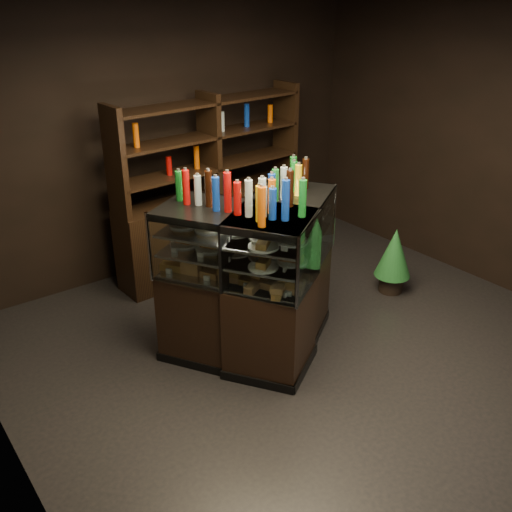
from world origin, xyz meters
The scene contains 7 objects.
ground centered at (0.00, 0.00, 0.00)m, with size 5.00×5.00×0.00m, color black.
room_shell centered at (0.00, 0.00, 1.94)m, with size 5.02×5.02×3.01m.
display_case centered at (-0.37, 0.33, 0.47)m, with size 1.72×1.43×1.40m.
food_display centered at (-0.37, 0.33, 1.06)m, with size 1.34×1.10×0.43m.
bottles_top centered at (-0.37, 0.33, 1.53)m, with size 1.17×0.95×0.30m.
potted_conifer centered at (1.45, 0.37, 0.47)m, with size 0.38×0.38×0.82m.
back_shelving centered at (0.27, 2.05, 0.61)m, with size 2.31×0.54×2.00m.
Camera 1 is at (-2.98, -3.07, 3.00)m, focal length 40.00 mm.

